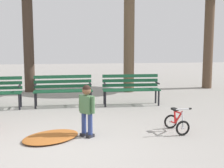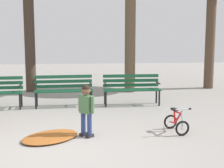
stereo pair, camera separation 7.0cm
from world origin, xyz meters
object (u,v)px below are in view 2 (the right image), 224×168
(park_bench_left, at_px, (64,88))
(child_standing, at_px, (86,107))
(kids_bicycle, at_px, (176,122))
(park_bench_right, at_px, (131,87))

(park_bench_left, xyz_separation_m, child_standing, (0.54, -2.93, 0.08))
(child_standing, bearing_deg, park_bench_left, 100.41)
(park_bench_left, relative_size, kids_bicycle, 2.68)
(child_standing, bearing_deg, park_bench_right, 64.89)
(park_bench_right, bearing_deg, kids_bicycle, -80.83)
(child_standing, distance_m, kids_bicycle, 1.86)
(park_bench_left, distance_m, kids_bicycle, 3.69)
(kids_bicycle, bearing_deg, park_bench_right, 99.17)
(park_bench_left, relative_size, child_standing, 1.59)
(park_bench_right, distance_m, child_standing, 3.22)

